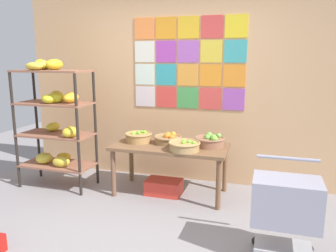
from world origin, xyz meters
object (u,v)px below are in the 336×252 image
fruit_basket_right (210,141)px  produce_crate_under_table (164,187)px  fruit_basket_back_right (139,137)px  fruit_basket_left (168,139)px  shopping_cart (286,205)px  banana_shelf_unit (54,112)px  fruit_basket_back_left (184,146)px  display_table (170,151)px

fruit_basket_right → produce_crate_under_table: fruit_basket_right is taller
fruit_basket_back_right → fruit_basket_right: size_ratio=0.96×
fruit_basket_left → fruit_basket_right: fruit_basket_right is taller
produce_crate_under_table → shopping_cart: size_ratio=0.53×
fruit_basket_back_right → shopping_cart: (1.78, -1.11, -0.21)m
fruit_basket_back_right → fruit_basket_right: 0.93m
fruit_basket_left → produce_crate_under_table: fruit_basket_left is taller
banana_shelf_unit → fruit_basket_right: size_ratio=4.58×
banana_shelf_unit → fruit_basket_back_left: size_ratio=4.46×
fruit_basket_right → shopping_cart: 1.45m
fruit_basket_back_left → produce_crate_under_table: fruit_basket_back_left is taller
banana_shelf_unit → fruit_basket_left: banana_shelf_unit is taller
shopping_cart → banana_shelf_unit: bearing=154.3°
banana_shelf_unit → fruit_basket_right: 2.07m
fruit_basket_right → fruit_basket_back_left: size_ratio=0.97×
fruit_basket_left → shopping_cart: bearing=-39.4°
fruit_basket_right → produce_crate_under_table: 0.84m
display_table → fruit_basket_back_right: size_ratio=4.05×
fruit_basket_left → fruit_basket_back_right: size_ratio=1.01×
fruit_basket_back_left → produce_crate_under_table: 0.69m
fruit_basket_back_right → shopping_cart: 2.11m
fruit_basket_back_right → fruit_basket_left: bearing=5.0°
banana_shelf_unit → fruit_basket_back_left: banana_shelf_unit is taller
fruit_basket_left → fruit_basket_back_left: size_ratio=0.94×
display_table → fruit_basket_back_left: fruit_basket_back_left is taller
produce_crate_under_table → shopping_cart: shopping_cart is taller
fruit_basket_back_right → fruit_basket_right: fruit_basket_right is taller
produce_crate_under_table → shopping_cart: 1.79m
fruit_basket_left → display_table: bearing=-57.2°
fruit_basket_back_right → fruit_basket_right: (0.93, 0.04, 0.00)m
fruit_basket_back_right → fruit_basket_back_left: fruit_basket_back_right is taller
produce_crate_under_table → banana_shelf_unit: bearing=-175.3°
display_table → fruit_basket_back_left: 0.32m
fruit_basket_left → shopping_cart: 1.81m
fruit_basket_left → fruit_basket_back_right: fruit_basket_back_right is taller
display_table → produce_crate_under_table: size_ratio=3.20×
banana_shelf_unit → fruit_basket_right: bearing=7.1°
produce_crate_under_table → shopping_cart: bearing=-35.9°
shopping_cart → fruit_basket_right: bearing=118.2°
banana_shelf_unit → fruit_basket_back_right: bearing=10.8°
produce_crate_under_table → fruit_basket_back_left: bearing=-25.2°
fruit_basket_left → produce_crate_under_table: (-0.02, -0.12, -0.61)m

